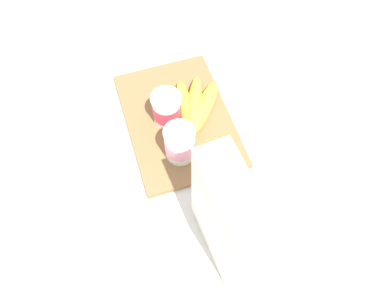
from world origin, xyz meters
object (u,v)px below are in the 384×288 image
object	(u,v)px
yogurt_cup_back	(167,109)
banana_bunch	(195,105)
cereal_box	(226,218)
yogurt_cup_front	(180,143)
cutting_board	(178,119)

from	to	relation	value
yogurt_cup_back	banana_bunch	world-z (taller)	yogurt_cup_back
cereal_box	yogurt_cup_front	size ratio (longest dim) A/B	2.87
cutting_board	cereal_box	xyz separation A→B (m)	(-0.31, 0.00, 0.12)
cereal_box	yogurt_cup_back	xyz separation A→B (m)	(0.32, 0.02, -0.08)
cutting_board	cereal_box	distance (m)	0.34
yogurt_cup_front	yogurt_cup_back	distance (m)	0.10
banana_bunch	yogurt_cup_back	bearing A→B (deg)	94.68
cereal_box	yogurt_cup_front	bearing A→B (deg)	-178.75
cutting_board	cereal_box	world-z (taller)	cereal_box
cutting_board	yogurt_cup_front	size ratio (longest dim) A/B	3.84
cereal_box	yogurt_cup_front	distance (m)	0.23
yogurt_cup_front	yogurt_cup_back	size ratio (longest dim) A/B	1.09
yogurt_cup_front	banana_bunch	size ratio (longest dim) A/B	0.54
yogurt_cup_back	cereal_box	bearing A→B (deg)	-175.80
yogurt_cup_back	banana_bunch	size ratio (longest dim) A/B	0.49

